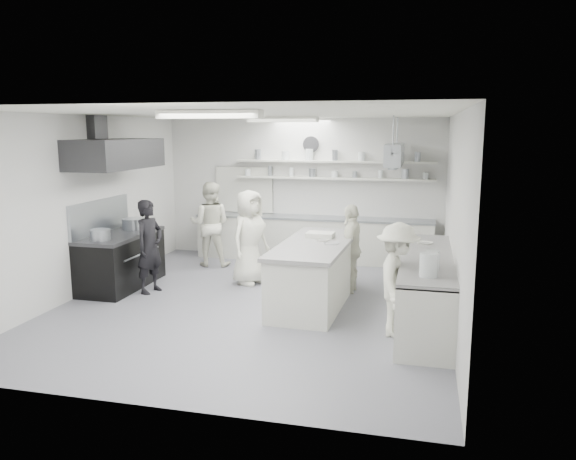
% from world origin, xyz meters
% --- Properties ---
extents(floor, '(6.00, 7.00, 0.02)m').
position_xyz_m(floor, '(0.00, 0.00, -0.01)').
color(floor, gray).
rests_on(floor, ground).
extents(ceiling, '(6.00, 7.00, 0.02)m').
position_xyz_m(ceiling, '(0.00, 0.00, 3.01)').
color(ceiling, white).
rests_on(ceiling, wall_back).
extents(wall_back, '(6.00, 0.04, 3.00)m').
position_xyz_m(wall_back, '(0.00, 3.50, 1.50)').
color(wall_back, silver).
rests_on(wall_back, floor).
extents(wall_front, '(6.00, 0.04, 3.00)m').
position_xyz_m(wall_front, '(0.00, -3.50, 1.50)').
color(wall_front, silver).
rests_on(wall_front, floor).
extents(wall_left, '(0.04, 7.00, 3.00)m').
position_xyz_m(wall_left, '(-3.00, 0.00, 1.50)').
color(wall_left, silver).
rests_on(wall_left, floor).
extents(wall_right, '(0.04, 7.00, 3.00)m').
position_xyz_m(wall_right, '(3.00, 0.00, 1.50)').
color(wall_right, silver).
rests_on(wall_right, floor).
extents(stove, '(0.80, 1.80, 0.90)m').
position_xyz_m(stove, '(-2.60, 0.40, 0.45)').
color(stove, black).
rests_on(stove, floor).
extents(exhaust_hood, '(0.85, 2.00, 0.50)m').
position_xyz_m(exhaust_hood, '(-2.60, 0.40, 2.35)').
color(exhaust_hood, '#333336').
rests_on(exhaust_hood, wall_left).
extents(back_counter, '(5.00, 0.60, 0.92)m').
position_xyz_m(back_counter, '(0.30, 3.20, 0.46)').
color(back_counter, silver).
rests_on(back_counter, floor).
extents(shelf_lower, '(4.20, 0.26, 0.04)m').
position_xyz_m(shelf_lower, '(0.70, 3.37, 1.75)').
color(shelf_lower, silver).
rests_on(shelf_lower, wall_back).
extents(shelf_upper, '(4.20, 0.26, 0.04)m').
position_xyz_m(shelf_upper, '(0.70, 3.37, 2.10)').
color(shelf_upper, silver).
rests_on(shelf_upper, wall_back).
extents(pass_through_window, '(1.30, 0.04, 1.00)m').
position_xyz_m(pass_through_window, '(-1.30, 3.48, 1.45)').
color(pass_through_window, black).
rests_on(pass_through_window, wall_back).
extents(wall_clock, '(0.32, 0.05, 0.32)m').
position_xyz_m(wall_clock, '(0.20, 3.46, 2.45)').
color(wall_clock, white).
rests_on(wall_clock, wall_back).
extents(right_counter, '(0.74, 3.30, 0.94)m').
position_xyz_m(right_counter, '(2.65, -0.20, 0.47)').
color(right_counter, silver).
rests_on(right_counter, floor).
extents(pot_rack, '(0.30, 1.60, 0.40)m').
position_xyz_m(pot_rack, '(2.00, 2.40, 2.30)').
color(pot_rack, '#989EA7').
rests_on(pot_rack, ceiling).
extents(light_fixture_front, '(1.30, 0.25, 0.10)m').
position_xyz_m(light_fixture_front, '(0.00, -1.80, 2.94)').
color(light_fixture_front, silver).
rests_on(light_fixture_front, ceiling).
extents(light_fixture_rear, '(1.30, 0.25, 0.10)m').
position_xyz_m(light_fixture_rear, '(0.00, 1.80, 2.94)').
color(light_fixture_rear, silver).
rests_on(light_fixture_rear, ceiling).
extents(prep_island, '(1.05, 2.59, 0.94)m').
position_xyz_m(prep_island, '(0.91, 0.30, 0.47)').
color(prep_island, silver).
rests_on(prep_island, floor).
extents(stove_pot, '(0.42, 0.42, 0.25)m').
position_xyz_m(stove_pot, '(-2.60, 0.89, 1.03)').
color(stove_pot, '#989EA7').
rests_on(stove_pot, stove).
extents(cook_stove, '(0.51, 0.66, 1.60)m').
position_xyz_m(cook_stove, '(-1.94, 0.21, 0.80)').
color(cook_stove, black).
rests_on(cook_stove, floor).
extents(cook_back, '(0.93, 0.77, 1.72)m').
position_xyz_m(cook_back, '(-1.65, 2.26, 0.86)').
color(cook_back, white).
rests_on(cook_back, floor).
extents(cook_island_left, '(0.84, 0.98, 1.70)m').
position_xyz_m(cook_island_left, '(-0.45, 1.15, 0.85)').
color(cook_island_left, white).
rests_on(cook_island_left, floor).
extents(cook_island_right, '(0.44, 0.92, 1.52)m').
position_xyz_m(cook_island_right, '(1.39, 1.07, 0.76)').
color(cook_island_right, white).
rests_on(cook_island_right, floor).
extents(cook_right, '(0.62, 1.03, 1.55)m').
position_xyz_m(cook_right, '(2.26, -0.87, 0.78)').
color(cook_right, white).
rests_on(cook_right, floor).
extents(bowl_island_a, '(0.24, 0.24, 0.06)m').
position_xyz_m(bowl_island_a, '(1.18, 0.26, 0.97)').
color(bowl_island_a, '#989EA7').
rests_on(bowl_island_a, prep_island).
extents(bowl_island_b, '(0.22, 0.22, 0.07)m').
position_xyz_m(bowl_island_b, '(0.99, 0.48, 0.98)').
color(bowl_island_b, silver).
rests_on(bowl_island_b, prep_island).
extents(bowl_right, '(0.30, 0.30, 0.06)m').
position_xyz_m(bowl_right, '(2.61, 0.70, 0.97)').
color(bowl_right, silver).
rests_on(bowl_right, right_counter).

